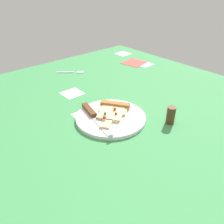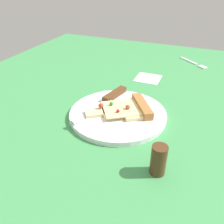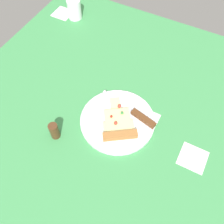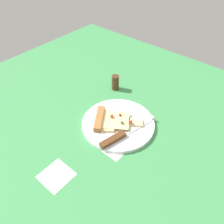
# 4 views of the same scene
# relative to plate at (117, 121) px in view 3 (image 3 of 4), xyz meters

# --- Properties ---
(ground_plane) EXTENTS (1.40, 1.40, 0.03)m
(ground_plane) POSITION_rel_plate_xyz_m (0.06, -0.06, -0.02)
(ground_plane) COLOR #3D8C4C
(ground_plane) RESTS_ON ground
(plate) EXTENTS (0.27, 0.27, 0.01)m
(plate) POSITION_rel_plate_xyz_m (0.00, 0.00, 0.00)
(plate) COLOR silver
(plate) RESTS_ON ground_plane
(pizza_slice) EXTENTS (0.16, 0.19, 0.03)m
(pizza_slice) POSITION_rel_plate_xyz_m (0.01, -0.02, 0.02)
(pizza_slice) COLOR beige
(pizza_slice) RESTS_ON plate
(knife) EXTENTS (0.24, 0.08, 0.02)m
(knife) POSITION_rel_plate_xyz_m (0.04, 0.05, 0.01)
(knife) COLOR silver
(knife) RESTS_ON plate
(drinking_glass) EXTENTS (0.07, 0.07, 0.09)m
(drinking_glass) POSITION_rel_plate_xyz_m (-0.46, 0.44, 0.04)
(drinking_glass) COLOR white
(drinking_glass) RESTS_ON ground_plane
(pepper_shaker) EXTENTS (0.03, 0.03, 0.07)m
(pepper_shaker) POSITION_rel_plate_xyz_m (-0.17, -0.15, 0.03)
(pepper_shaker) COLOR #4C2D19
(pepper_shaker) RESTS_ON ground_plane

